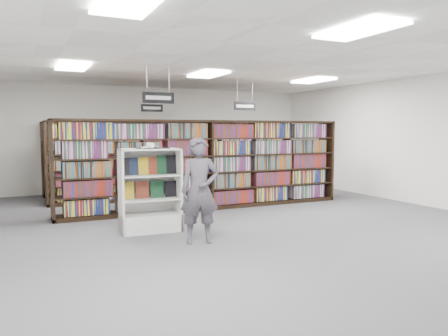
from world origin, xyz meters
name	(u,v)px	position (x,y,z in m)	size (l,w,h in m)	color
floor	(248,225)	(0.00, 0.00, 0.00)	(12.00, 12.00, 0.00)	#48484C
ceiling	(249,60)	(0.00, 0.00, 3.20)	(10.00, 12.00, 0.10)	white
wall_back	(159,138)	(0.00, 6.00, 1.60)	(10.00, 0.10, 3.20)	white
wall_right	(429,141)	(5.00, 0.00, 1.60)	(0.10, 12.00, 3.20)	white
bookshelf_row_near	(208,165)	(0.00, 2.00, 1.05)	(7.00, 0.60, 2.10)	black
bookshelf_row_mid	(180,159)	(0.00, 4.00, 1.05)	(7.00, 0.60, 2.10)	black
bookshelf_row_far	(162,156)	(0.00, 5.70, 1.05)	(7.00, 0.60, 2.10)	black
aisle_sign_left	(158,97)	(-1.50, 1.00, 2.53)	(0.65, 0.02, 0.80)	#B2B2B7
aisle_sign_right	(245,105)	(1.50, 3.00, 2.53)	(0.65, 0.02, 0.80)	#B2B2B7
aisle_sign_center	(152,107)	(-0.50, 5.00, 2.53)	(0.65, 0.02, 0.80)	#B2B2B7
troffer_front_left	(128,1)	(-3.00, -3.00, 3.16)	(0.60, 1.20, 0.04)	white
troffer_front_center	(359,30)	(0.00, -3.00, 3.16)	(0.60, 1.20, 0.04)	white
troffer_back_left	(73,67)	(-3.00, 2.00, 3.16)	(0.60, 1.20, 0.04)	white
troffer_back_center	(208,74)	(0.00, 2.00, 3.16)	(0.60, 1.20, 0.04)	white
troffer_back_right	(313,81)	(3.00, 2.00, 3.16)	(0.60, 1.20, 0.04)	white
endcap_display	(150,204)	(-1.89, 0.32, 0.51)	(1.13, 0.61, 1.53)	white
open_book	(151,147)	(-1.86, 0.31, 1.57)	(0.65, 0.41, 0.13)	black
shopper	(200,190)	(-1.37, -0.86, 0.88)	(0.64, 0.42, 1.75)	#4F4953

